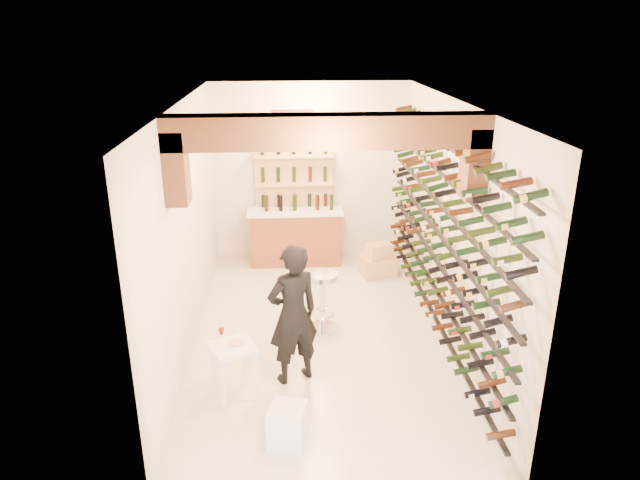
# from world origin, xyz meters

# --- Properties ---
(ground) EXTENTS (6.00, 6.00, 0.00)m
(ground) POSITION_xyz_m (0.00, 0.00, 0.00)
(ground) COLOR beige
(ground) RESTS_ON ground
(room_shell) EXTENTS (3.52, 6.02, 3.21)m
(room_shell) POSITION_xyz_m (0.00, -0.26, 2.25)
(room_shell) COLOR silver
(room_shell) RESTS_ON ground
(wine_rack) EXTENTS (0.32, 5.70, 2.56)m
(wine_rack) POSITION_xyz_m (1.53, 0.00, 1.55)
(wine_rack) COLOR black
(wine_rack) RESTS_ON ground
(back_counter) EXTENTS (1.70, 0.62, 1.29)m
(back_counter) POSITION_xyz_m (-0.30, 2.65, 0.53)
(back_counter) COLOR brown
(back_counter) RESTS_ON ground
(back_shelving) EXTENTS (1.40, 0.31, 2.73)m
(back_shelving) POSITION_xyz_m (-0.30, 2.89, 1.17)
(back_shelving) COLOR tan
(back_shelving) RESTS_ON ground
(tasting_table) EXTENTS (0.63, 0.63, 0.83)m
(tasting_table) POSITION_xyz_m (-1.10, -1.41, 0.56)
(tasting_table) COLOR white
(tasting_table) RESTS_ON ground
(white_stool) EXTENTS (0.44, 0.44, 0.45)m
(white_stool) POSITION_xyz_m (-0.49, -2.25, 0.23)
(white_stool) COLOR white
(white_stool) RESTS_ON ground
(person) EXTENTS (0.76, 0.65, 1.76)m
(person) POSITION_xyz_m (-0.41, -1.07, 0.88)
(person) COLOR black
(person) RESTS_ON ground
(chrome_barstool) EXTENTS (0.45, 0.45, 0.87)m
(chrome_barstool) POSITION_xyz_m (0.02, 0.13, 0.50)
(chrome_barstool) COLOR silver
(chrome_barstool) RESTS_ON ground
(crate_lower) EXTENTS (0.64, 0.51, 0.34)m
(crate_lower) POSITION_xyz_m (1.12, 1.96, 0.17)
(crate_lower) COLOR tan
(crate_lower) RESTS_ON ground
(crate_upper) EXTENTS (0.49, 0.42, 0.24)m
(crate_upper) POSITION_xyz_m (1.12, 1.96, 0.46)
(crate_upper) COLOR tan
(crate_upper) RESTS_ON crate_lower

